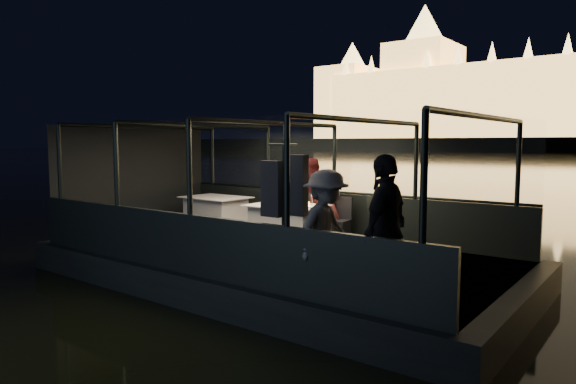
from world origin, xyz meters
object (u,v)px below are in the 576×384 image
Objects in this scene: chair_port_right at (338,219)px; passenger_dark at (385,234)px; person_man_maroon at (312,201)px; chair_port_left at (300,216)px; passenger_stripe at (326,228)px; coat_stand at (283,219)px; wine_bottle at (271,196)px; dining_table_aft at (216,213)px; person_woman_coral at (328,203)px; dining_table_central at (287,225)px.

chair_port_right is 3.90m from passenger_dark.
person_man_maroon is at bearing -138.63° from passenger_dark.
chair_port_left is 3.92m from passenger_stripe.
passenger_stripe is 0.83m from passenger_dark.
coat_stand is at bearing -92.15° from passenger_dark.
coat_stand is at bearing -47.76° from wine_bottle.
passenger_stripe is (1.67, -3.00, 0.40)m from chair_port_right.
dining_table_aft is 1.55× the size of chair_port_left.
dining_table_central is at bearing -123.94° from person_woman_coral.
dining_table_aft is 2.73m from person_woman_coral.
dining_table_central is 0.77m from chair_port_left.
dining_table_aft is 1.63× the size of chair_port_right.
chair_port_left is at bearing 11.55° from dining_table_aft.
dining_table_aft is at bearing 171.85° from dining_table_central.
dining_table_aft is at bearing 168.92° from wine_bottle.
person_man_maroon is (2.17, 0.65, 0.36)m from dining_table_aft.
wine_bottle is at bearing -146.68° from chair_port_right.
dining_table_aft is at bearing -119.29° from passenger_dark.
dining_table_central is 1.58× the size of chair_port_left.
person_man_maroon is at bearing 38.13° from passenger_stripe.
person_man_maroon is (-1.72, 3.21, -0.15)m from coat_stand.
dining_table_central is 0.73× the size of coat_stand.
passenger_stripe is at bearing -43.61° from dining_table_central.
chair_port_left is 3.54m from coat_stand.
wine_bottle is at bearing -138.64° from person_woman_coral.
chair_port_left is 4.48m from passenger_dark.
chair_port_right is 0.48× the size of passenger_dark.
wine_bottle is at bearing 52.03° from passenger_stripe.
dining_table_aft is 4.69m from coat_stand.
passenger_dark is (2.76, -3.02, 0.10)m from person_woman_coral.
passenger_dark is at bearing -31.24° from wine_bottle.
dining_table_central reaches higher than dining_table_aft.
passenger_dark is at bearing -34.60° from dining_table_central.
passenger_stripe is at bearing -38.97° from wine_bottle.
dining_table_aft is at bearing -177.50° from chair_port_right.
wine_bottle reaches higher than dining_table_aft.
chair_port_right is 0.82m from person_man_maroon.
person_woman_coral is 1.18m from wine_bottle.
person_man_maroon is at bearing 75.47° from wine_bottle.
wine_bottle is (-0.35, -0.05, 0.53)m from dining_table_central.
passenger_stripe is (1.92, -3.06, 0.10)m from person_woman_coral.
wine_bottle is at bearing -11.08° from dining_table_aft.
person_woman_coral is 4.38× the size of wine_bottle.
dining_table_central is at bearing 126.17° from coat_stand.
passenger_stripe is at bearing -92.06° from passenger_dark.
person_man_maroon is 1.02× the size of passenger_stripe.
dining_table_central is at bearing -78.66° from person_man_maroon.
dining_table_aft is at bearing 62.02° from passenger_stripe.
person_woman_coral is (0.40, 0.85, 0.36)m from dining_table_central.
dining_table_central is 0.88× the size of person_man_maroon.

